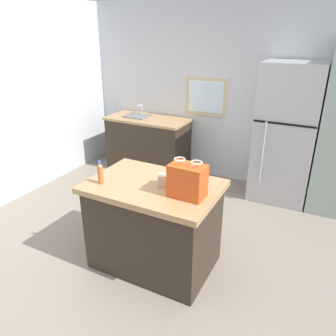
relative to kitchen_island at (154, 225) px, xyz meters
name	(u,v)px	position (x,y,z in m)	size (l,w,h in m)	color
ground	(145,268)	(-0.03, -0.14, -0.46)	(6.32, 6.32, 0.00)	gray
back_wall	(232,94)	(-0.04, 2.50, 0.88)	(4.96, 0.13, 2.69)	silver
kitchen_island	(154,225)	(0.00, 0.00, 0.00)	(1.25, 0.85, 0.92)	#33281E
refrigerator	(286,135)	(0.87, 2.10, 0.48)	(0.78, 0.68, 1.89)	#B7B7BC
sink_counter	(148,143)	(-1.33, 2.11, 0.01)	(1.36, 0.66, 1.10)	#33281E
shopping_bag	(187,181)	(0.38, -0.07, 0.60)	(0.32, 0.21, 0.34)	#DB511E
small_box	(164,180)	(0.10, 0.03, 0.51)	(0.11, 0.10, 0.11)	beige
bottle	(100,173)	(-0.45, -0.22, 0.56)	(0.05, 0.05, 0.23)	#C66633
ear_defenders	(187,175)	(0.22, 0.28, 0.48)	(0.20, 0.20, 0.06)	black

